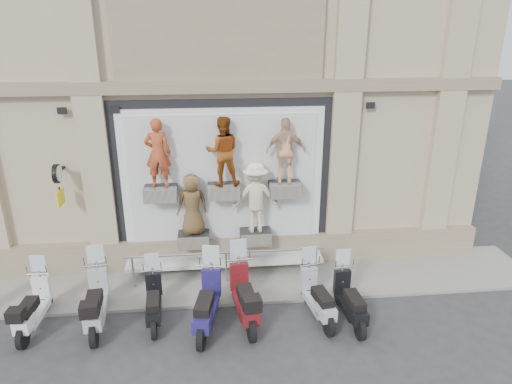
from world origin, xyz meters
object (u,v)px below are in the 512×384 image
at_px(guard_rail, 226,268).
at_px(scooter_c, 95,293).
at_px(scooter_g, 318,289).
at_px(scooter_d, 153,294).
at_px(scooter_h, 351,292).
at_px(clock_sign_bracket, 58,179).
at_px(scooter_e, 207,294).
at_px(scooter_b, 31,299).
at_px(scooter_f, 244,287).

bearing_deg(guard_rail, scooter_c, -154.28).
relative_size(scooter_c, scooter_g, 1.10).
xyz_separation_m(scooter_d, scooter_h, (4.31, -0.43, 0.04)).
bearing_deg(guard_rail, clock_sign_bracket, 173.16).
relative_size(scooter_c, scooter_d, 1.17).
relative_size(scooter_e, scooter_h, 1.12).
xyz_separation_m(scooter_e, scooter_g, (2.45, 0.10, -0.08)).
relative_size(scooter_b, scooter_d, 1.05).
relative_size(scooter_c, scooter_f, 0.97).
bearing_deg(scooter_b, clock_sign_bracket, 82.58).
height_order(scooter_b, scooter_d, scooter_b).
distance_m(clock_sign_bracket, scooter_e, 4.50).
bearing_deg(scooter_g, scooter_d, 167.03).
height_order(clock_sign_bracket, scooter_f, clock_sign_bracket).
height_order(scooter_b, scooter_f, scooter_f).
bearing_deg(scooter_c, scooter_f, -8.37).
distance_m(scooter_e, scooter_h, 3.14).
height_order(scooter_c, scooter_h, scooter_c).
distance_m(clock_sign_bracket, scooter_f, 5.08).
bearing_deg(scooter_d, scooter_f, -9.35).
height_order(scooter_e, scooter_h, scooter_e).
distance_m(scooter_d, scooter_h, 4.34).
height_order(scooter_f, scooter_h, scooter_f).
relative_size(guard_rail, scooter_e, 2.50).
height_order(scooter_b, scooter_g, scooter_g).
relative_size(scooter_g, scooter_h, 1.01).
bearing_deg(scooter_c, scooter_e, -13.37).
bearing_deg(scooter_e, scooter_h, 8.43).
distance_m(scooter_b, scooter_h, 6.88).
xyz_separation_m(scooter_e, scooter_f, (0.82, 0.18, 0.01)).
height_order(scooter_d, scooter_g, scooter_g).
relative_size(scooter_b, scooter_g, 0.99).
xyz_separation_m(guard_rail, scooter_c, (-2.88, -1.39, 0.35)).
xyz_separation_m(scooter_f, scooter_h, (2.32, -0.26, -0.10)).
relative_size(scooter_f, scooter_g, 1.13).
bearing_deg(scooter_h, guard_rail, 142.65).
bearing_deg(clock_sign_bracket, guard_rail, -6.84).
bearing_deg(scooter_d, scooter_b, 175.40).
bearing_deg(scooter_e, clock_sign_bracket, 157.65).
distance_m(scooter_e, scooter_g, 2.45).
height_order(guard_rail, scooter_e, scooter_e).
relative_size(scooter_b, scooter_e, 0.89).
relative_size(scooter_d, scooter_g, 0.94).
distance_m(scooter_f, scooter_h, 2.34).
height_order(scooter_d, scooter_f, scooter_f).
height_order(guard_rail, scooter_d, scooter_d).
relative_size(guard_rail, scooter_g, 2.79).
bearing_deg(scooter_d, guard_rail, 34.63).
height_order(scooter_f, scooter_g, scooter_f).
distance_m(guard_rail, scooter_b, 4.43).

